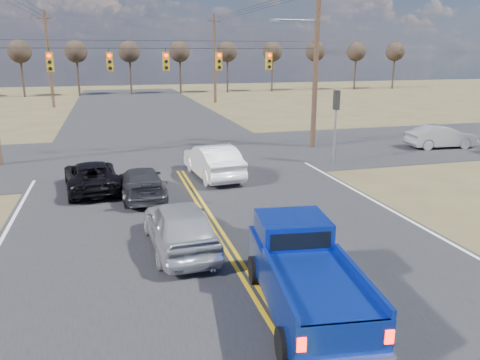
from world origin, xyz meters
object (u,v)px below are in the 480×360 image
object	(u,v)px
silver_suv	(180,225)
cross_car_east_near	(441,137)
pickup_truck	(304,274)
black_suv	(92,176)
white_car_queue	(213,161)
dgrey_car_queue	(141,183)

from	to	relation	value
silver_suv	cross_car_east_near	xyz separation A→B (m)	(18.02, 11.19, -0.06)
silver_suv	cross_car_east_near	distance (m)	21.21
pickup_truck	black_suv	bearing A→B (deg)	120.54
black_suv	pickup_truck	bearing A→B (deg)	107.04
pickup_truck	white_car_queue	distance (m)	12.29
black_suv	cross_car_east_near	world-z (taller)	cross_car_east_near
pickup_truck	white_car_queue	bearing A→B (deg)	94.67
pickup_truck	black_suv	distance (m)	12.55
dgrey_car_queue	white_car_queue	bearing A→B (deg)	-148.60
silver_suv	cross_car_east_near	size ratio (longest dim) A/B	1.05
black_suv	dgrey_car_queue	world-z (taller)	black_suv
white_car_queue	cross_car_east_near	world-z (taller)	white_car_queue
white_car_queue	cross_car_east_near	bearing A→B (deg)	-173.68
pickup_truck	silver_suv	size ratio (longest dim) A/B	1.16
white_car_queue	cross_car_east_near	size ratio (longest dim) A/B	1.13
pickup_truck	dgrey_car_queue	bearing A→B (deg)	113.93
silver_suv	white_car_queue	bearing A→B (deg)	-111.60
silver_suv	dgrey_car_queue	world-z (taller)	silver_suv
silver_suv	black_suv	bearing A→B (deg)	-71.96
pickup_truck	white_car_queue	world-z (taller)	pickup_truck
cross_car_east_near	black_suv	bearing A→B (deg)	105.20
pickup_truck	black_suv	size ratio (longest dim) A/B	1.13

